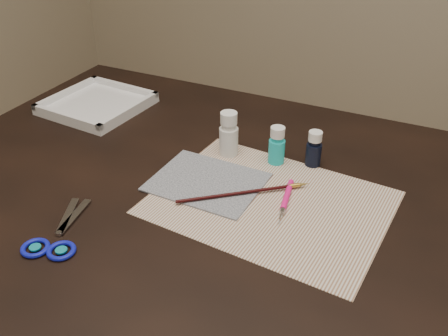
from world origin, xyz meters
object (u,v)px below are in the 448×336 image
at_px(paint_bottle_cyan, 277,145).
at_px(palette_tray, 97,103).
at_px(paint_bottle_white, 229,134).
at_px(paint_bottle_navy, 314,149).
at_px(scissors, 59,227).
at_px(paper, 270,202).
at_px(canvas, 207,182).

height_order(paint_bottle_cyan, palette_tray, paint_bottle_cyan).
height_order(paint_bottle_white, paint_bottle_navy, paint_bottle_white).
bearing_deg(paint_bottle_white, scissors, -113.69).
bearing_deg(scissors, paint_bottle_white, -47.59).
relative_size(paint_bottle_cyan, palette_tray, 0.37).
distance_m(paint_bottle_navy, palette_tray, 0.59).
xyz_separation_m(paint_bottle_cyan, scissors, (-0.26, -0.37, -0.04)).
height_order(paper, paint_bottle_navy, paint_bottle_navy).
bearing_deg(palette_tray, paint_bottle_navy, -3.04).
height_order(paper, scissors, scissors).
xyz_separation_m(scissors, palette_tray, (-0.25, 0.43, 0.01)).
relative_size(paint_bottle_navy, palette_tray, 0.35).
bearing_deg(canvas, paint_bottle_white, 94.44).
bearing_deg(canvas, paint_bottle_navy, 42.94).
bearing_deg(palette_tray, paint_bottle_white, -9.31).
xyz_separation_m(paper, scissors, (-0.31, -0.23, 0.00)).
height_order(canvas, scissors, scissors).
xyz_separation_m(canvas, paint_bottle_cyan, (0.10, 0.13, 0.04)).
bearing_deg(paint_bottle_cyan, paint_bottle_white, -173.72).
distance_m(canvas, paint_bottle_cyan, 0.17).
bearing_deg(paint_bottle_cyan, scissors, -125.30).
distance_m(paint_bottle_white, paint_bottle_cyan, 0.11).
height_order(paint_bottle_navy, palette_tray, paint_bottle_navy).
bearing_deg(scissors, canvas, -58.97).
height_order(canvas, paint_bottle_navy, paint_bottle_navy).
relative_size(paper, palette_tray, 1.88).
relative_size(scissors, palette_tray, 0.83).
distance_m(canvas, palette_tray, 0.46).
xyz_separation_m(paint_bottle_white, paint_bottle_navy, (0.18, 0.04, -0.01)).
height_order(paint_bottle_white, paint_bottle_cyan, paint_bottle_white).
xyz_separation_m(paint_bottle_cyan, palette_tray, (-0.51, 0.05, -0.03)).
xyz_separation_m(canvas, palette_tray, (-0.41, 0.19, 0.01)).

